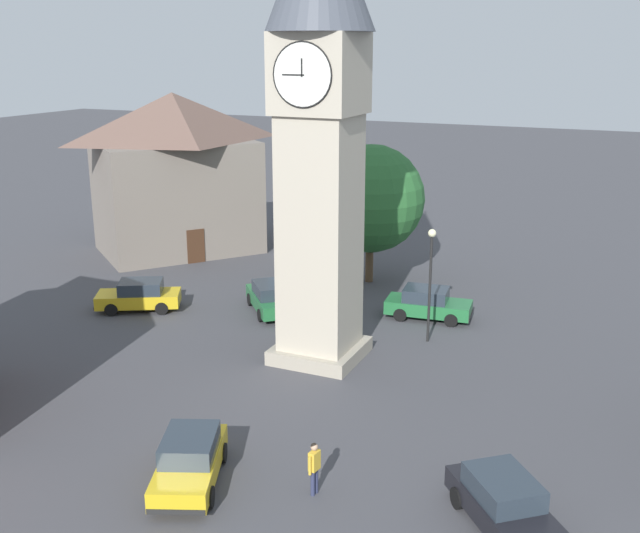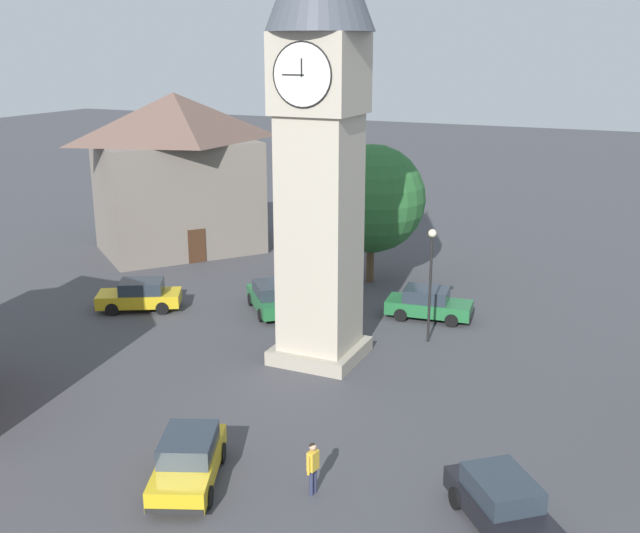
{
  "view_description": "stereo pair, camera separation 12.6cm",
  "coord_description": "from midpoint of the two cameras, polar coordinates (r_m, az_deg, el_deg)",
  "views": [
    {
      "loc": [
        -12.25,
        27.25,
        12.86
      ],
      "look_at": [
        0.0,
        0.0,
        4.06
      ],
      "focal_mm": 42.23,
      "sensor_mm": 36.0,
      "label": 1
    },
    {
      "loc": [
        -12.36,
        27.2,
        12.86
      ],
      "look_at": [
        0.0,
        0.0,
        4.06
      ],
      "focal_mm": 42.23,
      "sensor_mm": 36.0,
      "label": 2
    }
  ],
  "objects": [
    {
      "name": "ground_plane",
      "position": [
        32.53,
        0.11,
        -6.88
      ],
      "size": [
        200.0,
        200.0,
        0.0
      ],
      "primitive_type": "plane",
      "color": "#424247"
    },
    {
      "name": "clock_tower",
      "position": [
        29.94,
        0.12,
        12.89
      ],
      "size": [
        4.24,
        4.24,
        18.93
      ],
      "color": "#A59C89",
      "rests_on": "ground"
    },
    {
      "name": "car_blue_kerb",
      "position": [
        23.93,
        -9.78,
        -14.23
      ],
      "size": [
        3.14,
        4.46,
        1.53
      ],
      "color": "gold",
      "rests_on": "ground"
    },
    {
      "name": "car_silver_kerb",
      "position": [
        37.68,
        -3.61,
        -2.35
      ],
      "size": [
        3.98,
        4.22,
        1.53
      ],
      "color": "#236B38",
      "rests_on": "ground"
    },
    {
      "name": "car_red_corner",
      "position": [
        22.24,
        13.84,
        -17.08
      ],
      "size": [
        3.94,
        4.25,
        1.53
      ],
      "color": "black",
      "rests_on": "ground"
    },
    {
      "name": "car_white_side",
      "position": [
        37.1,
        8.31,
        -2.8
      ],
      "size": [
        4.29,
        2.16,
        1.53
      ],
      "color": "#236B38",
      "rests_on": "ground"
    },
    {
      "name": "car_black_far",
      "position": [
        39.0,
        -13.41,
        -2.13
      ],
      "size": [
        4.43,
        3.46,
        1.53
      ],
      "color": "gold",
      "rests_on": "ground"
    },
    {
      "name": "pedestrian",
      "position": [
        22.92,
        -0.38,
        -14.73
      ],
      "size": [
        0.28,
        0.55,
        1.69
      ],
      "color": "#2D3351",
      "rests_on": "ground"
    },
    {
      "name": "tree",
      "position": [
        41.6,
        4.0,
        5.15
      ],
      "size": [
        5.96,
        5.96,
        7.75
      ],
      "color": "brown",
      "rests_on": "ground"
    },
    {
      "name": "building_corner_back",
      "position": [
        48.99,
        -10.7,
        7.07
      ],
      "size": [
        11.69,
        12.18,
        10.08
      ],
      "color": "slate",
      "rests_on": "ground"
    },
    {
      "name": "lamp_post",
      "position": [
        33.4,
        8.51,
        -0.1
      ],
      "size": [
        0.36,
        0.36,
        5.22
      ],
      "color": "black",
      "rests_on": "ground"
    },
    {
      "name": "road_sign",
      "position": [
        40.63,
        -0.77,
        0.76
      ],
      "size": [
        0.6,
        0.07,
        2.8
      ],
      "color": "gray",
      "rests_on": "ground"
    }
  ]
}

